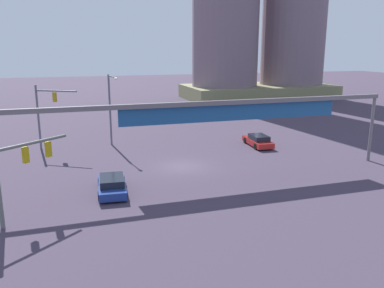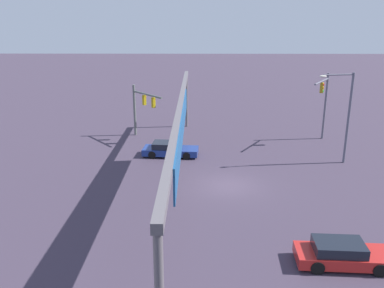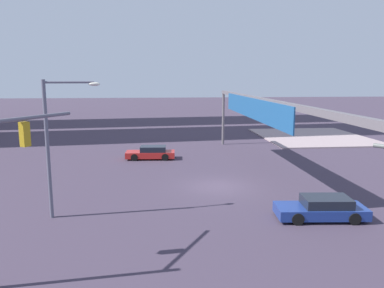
{
  "view_description": "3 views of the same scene",
  "coord_description": "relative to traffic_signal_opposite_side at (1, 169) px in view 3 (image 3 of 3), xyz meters",
  "views": [
    {
      "loc": [
        -9.17,
        -31.59,
        9.96
      ],
      "look_at": [
        1.28,
        1.32,
        1.59
      ],
      "focal_mm": 37.02,
      "sensor_mm": 36.0,
      "label": 1
    },
    {
      "loc": [
        26.3,
        -2.34,
        11.19
      ],
      "look_at": [
        1.98,
        -2.59,
        3.69
      ],
      "focal_mm": 37.47,
      "sensor_mm": 36.0,
      "label": 2
    },
    {
      "loc": [
        -25.13,
        4.16,
        7.47
      ],
      "look_at": [
        1.09,
        1.64,
        2.84
      ],
      "focal_mm": 35.45,
      "sensor_mm": 36.0,
      "label": 3
    }
  ],
  "objects": [
    {
      "name": "overhead_sign_gantry",
      "position": [
        12.3,
        -13.05,
        1.06
      ],
      "size": [
        33.69,
        0.43,
        6.06
      ],
      "color": "slate",
      "rests_on": "ground"
    },
    {
      "name": "ground_plane",
      "position": [
        11.27,
        -9.74,
        -4.23
      ],
      "size": [
        238.42,
        238.42,
        0.0
      ],
      "primitive_type": "plane",
      "color": "#3F3445"
    },
    {
      "name": "streetlamp_curved_arm",
      "position": [
        6.37,
        -0.27,
        0.15
      ],
      "size": [
        0.75,
        2.9,
        7.38
      ],
      "rotation": [
        0.0,
        0.0,
        -1.39
      ],
      "color": "slate",
      "rests_on": "ground"
    },
    {
      "name": "sedan_car_approaching",
      "position": [
        20.85,
        -5.1,
        -3.66
      ],
      "size": [
        2.04,
        4.59,
        1.21
      ],
      "rotation": [
        0.0,
        0.0,
        1.51
      ],
      "color": "red",
      "rests_on": "ground"
    },
    {
      "name": "traffic_signal_opposite_side",
      "position": [
        0.0,
        0.0,
        0.0
      ],
      "size": [
        3.92,
        2.44,
        6.48
      ],
      "rotation": [
        0.0,
        0.0,
        -0.54
      ],
      "color": "slate",
      "rests_on": "ground"
    },
    {
      "name": "sidewalk_corner",
      "position": [
        31.89,
        -25.31,
        -4.15
      ],
      "size": [
        15.02,
        12.8,
        0.15
      ],
      "primitive_type": "cube",
      "color": "#A28C8E",
      "rests_on": "ground"
    },
    {
      "name": "sedan_car_waiting_far",
      "position": [
        4.72,
        -14.36,
        -3.65
      ],
      "size": [
        2.24,
        4.86,
        1.21
      ],
      "rotation": [
        0.0,
        0.0,
        1.49
      ],
      "color": "navy",
      "rests_on": "ground"
    }
  ]
}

